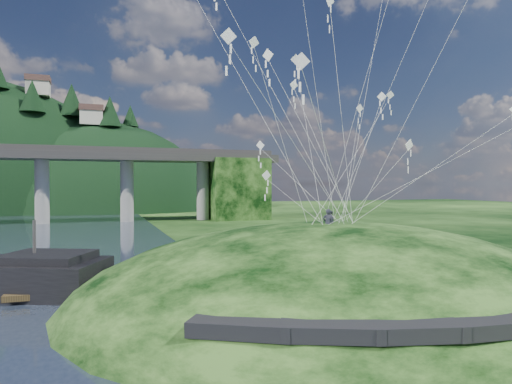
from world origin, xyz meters
name	(u,v)px	position (x,y,z in m)	size (l,w,h in m)	color
ground	(224,318)	(0.00, 0.00, 0.00)	(320.00, 320.00, 0.00)	black
grass_hill	(333,320)	(8.00, 2.00, -1.50)	(36.00, 32.00, 13.00)	black
footpath	(459,316)	(7.46, -9.74, 2.08)	(22.29, 5.84, 0.83)	black
wooden_dock	(130,287)	(-4.61, 7.56, 0.48)	(15.42, 2.68, 1.10)	#322514
kite_flyers	(329,210)	(7.90, 2.34, 5.85)	(1.64, 1.88, 1.91)	#292A37
kite_swarm	(336,44)	(9.01, 3.47, 17.28)	(20.95, 16.67, 20.13)	silver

